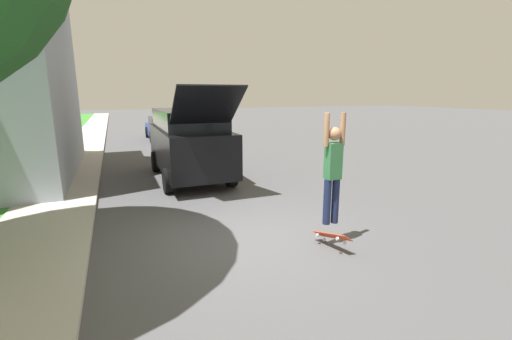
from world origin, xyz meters
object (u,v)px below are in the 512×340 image
suv_parked (189,142)px  skateboarder (333,168)px  car_down_street (164,128)px  skateboard (332,236)px

suv_parked → skateboarder: suv_parked is taller
suv_parked → skateboarder: size_ratio=2.79×
car_down_street → skateboard: (0.63, -16.23, -0.44)m
car_down_street → skateboard: bearing=-87.8°
suv_parked → skateboarder: bearing=-77.8°
suv_parked → skateboard: suv_parked is taller
suv_parked → car_down_street: size_ratio=1.20×
car_down_street → skateboarder: skateboarder is taller
skateboard → skateboarder: bearing=66.8°
skateboarder → skateboard: bearing=-113.2°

